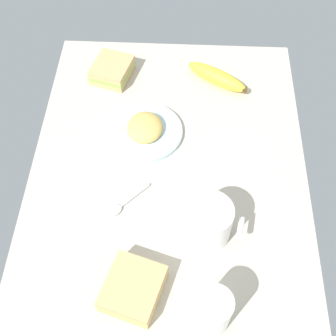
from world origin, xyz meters
TOP-DOWN VIEW (x-y plane):
  - tabletop at (0.00, 0.00)cm, footprint 90.00×64.00cm
  - plate_of_food at (12.04, 6.15)cm, footprint 18.28×18.28cm
  - coffee_mug_black at (-14.20, -8.93)cm, footprint 9.54×12.12cm
  - sandwich_main at (-27.66, 5.40)cm, footprint 14.02×13.25cm
  - sandwich_side at (31.30, 16.39)cm, footprint 12.48×11.77cm
  - glass_of_milk at (-32.24, -9.54)cm, footprint 6.78×6.78cm
  - banana at (30.25, -11.53)cm, footprint 12.64×17.07cm
  - spoon at (-8.40, 9.62)cm, footprint 9.40×9.35cm
  - paper_napkin at (6.84, -17.14)cm, footprint 13.02×13.02cm

SIDE VIEW (x-z plane):
  - tabletop at x=0.00cm, z-range 0.00..2.00cm
  - paper_napkin at x=6.84cm, z-range 2.00..2.30cm
  - spoon at x=-8.40cm, z-range 1.98..2.78cm
  - plate_of_food at x=12.04cm, z-range 1.19..5.56cm
  - banana at x=30.25cm, z-range 2.00..6.13cm
  - sandwich_side at x=31.30cm, z-range 2.00..6.40cm
  - sandwich_main at x=-27.66cm, z-range 2.00..6.40cm
  - glass_of_milk at x=-32.24cm, z-range 1.66..12.29cm
  - coffee_mug_black at x=-14.20cm, z-range 2.14..12.08cm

